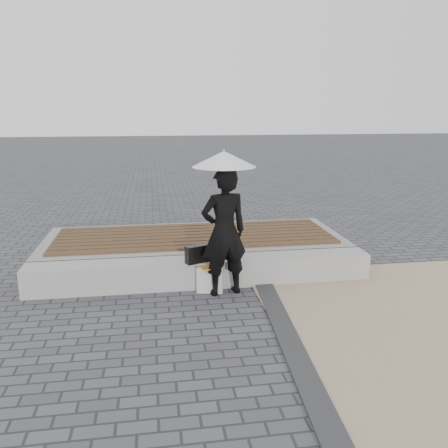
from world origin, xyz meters
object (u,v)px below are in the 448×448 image
Objects in this scene: parasol at (224,159)px; handbag at (198,254)px; woman at (224,232)px; canvas_tote at (210,279)px; seating_ledge at (202,271)px.

handbag is (-0.34, 0.21, -1.35)m from parasol.
woman is 4.67× the size of canvas_tote.
woman reaches higher than seating_ledge.
seating_ledge is 0.37m from handbag.
handbag reaches higher than canvas_tote.
handbag is 0.94× the size of canvas_tote.
seating_ledge reaches higher than canvas_tote.
handbag is (-0.34, 0.21, -0.36)m from woman.
handbag is (-0.07, -0.17, 0.33)m from seating_ledge.
parasol is 1.41m from handbag.
seating_ledge is at bearing 43.20° from handbag.
seating_ledge is 1.74m from parasol.
parasol is 2.84× the size of canvas_tote.
canvas_tote is at bearing -64.53° from handbag.
parasol is 3.02× the size of handbag.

